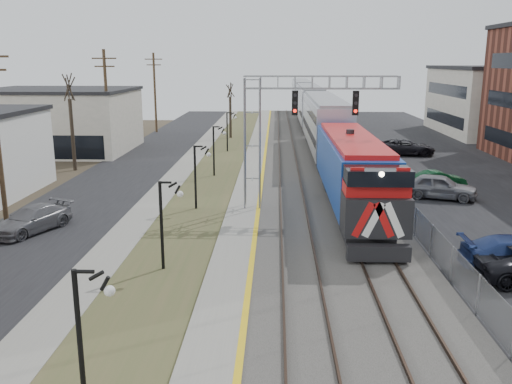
{
  "coord_description": "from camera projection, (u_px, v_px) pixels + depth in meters",
  "views": [
    {
      "loc": [
        0.91,
        -4.23,
        8.95
      ],
      "look_at": [
        -0.06,
        22.0,
        2.6
      ],
      "focal_mm": 38.0,
      "sensor_mm": 36.0,
      "label": 1
    }
  ],
  "objects": [
    {
      "name": "street_west",
      "position": [
        110.0,
        183.0,
        40.65
      ],
      "size": [
        7.0,
        120.0,
        0.04
      ],
      "primitive_type": "cube",
      "color": "black",
      "rests_on": "ground"
    },
    {
      "name": "sidewalk",
      "position": [
        170.0,
        184.0,
        40.48
      ],
      "size": [
        2.0,
        120.0,
        0.08
      ],
      "primitive_type": "cube",
      "color": "gray",
      "rests_on": "ground"
    },
    {
      "name": "grass_median",
      "position": [
        210.0,
        184.0,
        40.38
      ],
      "size": [
        4.0,
        120.0,
        0.06
      ],
      "primitive_type": "cube",
      "color": "#434C28",
      "rests_on": "ground"
    },
    {
      "name": "platform",
      "position": [
        250.0,
        183.0,
        40.25
      ],
      "size": [
        2.0,
        120.0,
        0.24
      ],
      "primitive_type": "cube",
      "color": "gray",
      "rests_on": "ground"
    },
    {
      "name": "ballast_bed",
      "position": [
        317.0,
        184.0,
        40.07
      ],
      "size": [
        8.0,
        120.0,
        0.2
      ],
      "primitive_type": "cube",
      "color": "#595651",
      "rests_on": "ground"
    },
    {
      "name": "parking_lot",
      "position": [
        481.0,
        186.0,
        39.66
      ],
      "size": [
        16.0,
        120.0,
        0.04
      ],
      "primitive_type": "cube",
      "color": "black",
      "rests_on": "ground"
    },
    {
      "name": "platform_edge",
      "position": [
        262.0,
        182.0,
        40.19
      ],
      "size": [
        0.24,
        120.0,
        0.01
      ],
      "primitive_type": "cube",
      "color": "gold",
      "rests_on": "platform"
    },
    {
      "name": "track_near",
      "position": [
        290.0,
        181.0,
        40.1
      ],
      "size": [
        1.58,
        120.0,
        0.15
      ],
      "color": "#2D2119",
      "rests_on": "ballast_bed"
    },
    {
      "name": "track_far",
      "position": [
        338.0,
        182.0,
        39.98
      ],
      "size": [
        1.58,
        120.0,
        0.15
      ],
      "color": "#2D2119",
      "rests_on": "ballast_bed"
    },
    {
      "name": "train",
      "position": [
        313.0,
        112.0,
        66.58
      ],
      "size": [
        3.0,
        85.85,
        5.33
      ],
      "color": "#123995",
      "rests_on": "ground"
    },
    {
      "name": "signal_gantry",
      "position": [
        281.0,
        120.0,
        32.07
      ],
      "size": [
        9.0,
        1.07,
        8.15
      ],
      "color": "gray",
      "rests_on": "ground"
    },
    {
      "name": "lampposts",
      "position": [
        163.0,
        224.0,
        23.68
      ],
      "size": [
        0.14,
        62.14,
        4.0
      ],
      "color": "black",
      "rests_on": "ground"
    },
    {
      "name": "fence",
      "position": [
        375.0,
        175.0,
        39.76
      ],
      "size": [
        0.04,
        120.0,
        1.6
      ],
      "primitive_type": "cube",
      "color": "gray",
      "rests_on": "ground"
    },
    {
      "name": "bare_trees",
      "position": [
        108.0,
        140.0,
        43.86
      ],
      "size": [
        12.3,
        42.3,
        5.95
      ],
      "color": "#382D23",
      "rests_on": "ground"
    },
    {
      "name": "car_lot_e",
      "position": [
        439.0,
        187.0,
        35.94
      ],
      "size": [
        5.16,
        3.37,
        1.63
      ],
      "primitive_type": "imported",
      "rotation": [
        0.0,
        0.0,
        1.24
      ],
      "color": "gray",
      "rests_on": "ground"
    },
    {
      "name": "car_lot_f",
      "position": [
        438.0,
        180.0,
        38.86
      ],
      "size": [
        4.0,
        1.85,
        1.27
      ],
      "primitive_type": "imported",
      "rotation": [
        0.0,
        0.0,
        1.71
      ],
      "color": "#0B391B",
      "rests_on": "ground"
    },
    {
      "name": "car_street_b",
      "position": [
        32.0,
        220.0,
        28.98
      ],
      "size": [
        3.62,
        5.05,
        1.36
      ],
      "primitive_type": "imported",
      "rotation": [
        0.0,
        0.0,
        -0.41
      ],
      "color": "slate",
      "rests_on": "ground"
    },
    {
      "name": "car_lot_g",
      "position": [
        406.0,
        148.0,
        52.69
      ],
      "size": [
        5.68,
        2.91,
        1.54
      ],
      "primitive_type": "imported",
      "rotation": [
        0.0,
        0.0,
        1.5
      ],
      "color": "black",
      "rests_on": "ground"
    }
  ]
}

